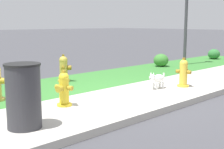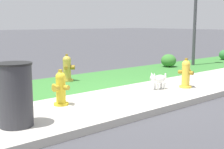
{
  "view_description": "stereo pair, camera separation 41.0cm",
  "coord_description": "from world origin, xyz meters",
  "views": [
    {
      "loc": [
        -4.6,
        -4.21,
        1.53
      ],
      "look_at": [
        0.08,
        0.65,
        0.4
      ],
      "focal_mm": 50.0,
      "sensor_mm": 36.0,
      "label": 1
    },
    {
      "loc": [
        -4.3,
        -4.48,
        1.53
      ],
      "look_at": [
        0.08,
        0.65,
        0.4
      ],
      "focal_mm": 50.0,
      "sensor_mm": 36.0,
      "label": 2
    }
  ],
  "objects": [
    {
      "name": "fire_hydrant_at_driveway",
      "position": [
        1.72,
        -0.11,
        0.34
      ],
      "size": [
        0.34,
        0.38,
        0.71
      ],
      "rotation": [
        0.0,
        0.0,
        4.94
      ],
      "color": "gold",
      "rests_on": "ground"
    },
    {
      "name": "fire_hydrant_across_street",
      "position": [
        0.05,
        2.43,
        0.34
      ],
      "size": [
        0.35,
        0.35,
        0.72
      ],
      "rotation": [
        0.0,
        0.0,
        3.99
      ],
      "color": "gold",
      "rests_on": "ground"
    },
    {
      "name": "shrub_bush_mid_verge",
      "position": [
        4.19,
        2.43,
        0.22
      ],
      "size": [
        0.52,
        0.52,
        0.45
      ],
      "color": "#3D7F33",
      "rests_on": "ground"
    },
    {
      "name": "trash_bin",
      "position": [
        -2.49,
        -0.18,
        0.48
      ],
      "size": [
        0.52,
        0.52,
        0.96
      ],
      "color": "#333338",
      "rests_on": "ground"
    },
    {
      "name": "small_white_dog",
      "position": [
        1.06,
        0.16,
        0.24
      ],
      "size": [
        0.49,
        0.21,
        0.41
      ],
      "rotation": [
        0.0,
        0.0,
        3.06
      ],
      "color": "white",
      "rests_on": "ground"
    },
    {
      "name": "ground_plane",
      "position": [
        0.0,
        0.0,
        0.0
      ],
      "size": [
        120.0,
        120.0,
        0.0
      ],
      "primitive_type": "plane",
      "color": "#424247"
    },
    {
      "name": "sidewalk_pavement",
      "position": [
        0.0,
        0.0,
        0.01
      ],
      "size": [
        18.0,
        2.0,
        0.01
      ],
      "primitive_type": "cube",
      "color": "#BCB7AD",
      "rests_on": "ground"
    },
    {
      "name": "street_curb",
      "position": [
        0.0,
        -1.08,
        0.06
      ],
      "size": [
        18.0,
        0.16,
        0.12
      ],
      "primitive_type": "cube",
      "color": "#BCB7AD",
      "rests_on": "ground"
    },
    {
      "name": "shrub_bush_far_verge",
      "position": [
        7.62,
        2.26,
        0.21
      ],
      "size": [
        0.5,
        0.5,
        0.42
      ],
      "color": "#337538",
      "rests_on": "ground"
    },
    {
      "name": "fire_hydrant_by_grass_verge",
      "position": [
        -1.37,
        0.42,
        0.32
      ],
      "size": [
        0.34,
        0.37,
        0.68
      ],
      "rotation": [
        0.0,
        0.0,
        1.93
      ],
      "color": "yellow",
      "rests_on": "ground"
    },
    {
      "name": "grass_verge",
      "position": [
        0.0,
        2.09,
        0.0
      ],
      "size": [
        18.0,
        2.17,
        0.01
      ],
      "primitive_type": "cube",
      "color": "#387A33",
      "rests_on": "ground"
    }
  ]
}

